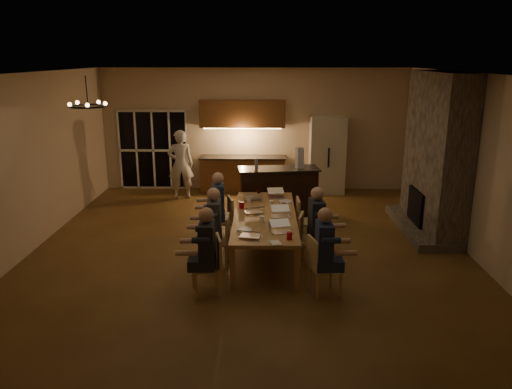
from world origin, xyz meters
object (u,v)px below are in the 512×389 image
object	(u,v)px
chair_right_near	(325,266)
plate_left	(244,230)
laptop_d	(281,211)
bar_blender	(300,158)
standing_person	(181,164)
can_right	(284,206)
refrigerator	(327,155)
plate_far	(285,201)
person_left_far	(219,208)
mug_back	(249,200)
chair_right_far	(308,221)
redcup_far	(270,191)
redcup_mid	(242,205)
redcup_near	(289,236)
laptop_c	(253,207)
laptop_f	(276,193)
chair_left_near	(206,266)
person_left_near	(207,252)
chair_left_mid	(216,241)
mug_mid	(271,203)
laptop_e	(253,193)
chair_left_far	(220,221)
person_left_mid	(214,227)
bar_island	(278,192)
mug_front	(262,219)
laptop_b	(282,226)
chair_right_mid	(312,240)
bar_bottle	(256,164)
dining_table	(265,234)
laptop_a	(250,230)
person_right_mid	(316,226)
person_right_near	(324,253)
chandelier	(88,106)

from	to	relation	value
chair_right_near	plate_left	xyz separation A→B (m)	(-1.24, 0.70, 0.31)
laptop_d	bar_blender	xyz separation A→B (m)	(0.48, 2.49, 0.45)
chair_right_near	standing_person	bearing A→B (deg)	13.51
can_right	refrigerator	bearing A→B (deg)	72.39
plate_far	person_left_far	bearing A→B (deg)	-170.12
mug_back	plate_far	xyz separation A→B (m)	(0.70, 0.07, -0.04)
chair_right_far	person_left_far	xyz separation A→B (m)	(-1.71, 0.05, 0.24)
redcup_far	bar_blender	world-z (taller)	bar_blender
redcup_mid	can_right	world-z (taller)	same
redcup_near	redcup_far	world-z (taller)	same
laptop_c	laptop_f	xyz separation A→B (m)	(0.44, 0.97, 0.00)
chair_left_near	person_left_near	world-z (taller)	person_left_near
mug_back	redcup_far	size ratio (longest dim) A/B	0.83
person_left_near	chair_left_mid	bearing A→B (deg)	177.68
mug_mid	laptop_c	bearing A→B (deg)	-128.09
person_left_far	can_right	distance (m)	1.27
mug_mid	laptop_e	bearing A→B (deg)	126.10
chair_left_far	person_left_mid	bearing A→B (deg)	-15.72
bar_island	chair_left_near	xyz separation A→B (m)	(-1.18, -3.92, -0.10)
chair_left_mid	bar_blender	distance (m)	3.42
person_left_far	bar_blender	size ratio (longest dim) A/B	3.01
person_left_far	mug_front	size ratio (longest dim) A/B	13.80
laptop_b	chair_right_mid	bearing A→B (deg)	27.58
mug_back	bar_bottle	bearing A→B (deg)	85.65
bar_island	standing_person	bearing A→B (deg)	143.55
laptop_b	dining_table	bearing A→B (deg)	92.71
chair_left_near	laptop_d	world-z (taller)	laptop_d
laptop_b	laptop_e	world-z (taller)	same
standing_person	laptop_a	distance (m)	5.18
chair_right_far	laptop_a	xyz separation A→B (m)	(-1.05, -1.67, 0.42)
chair_left_near	person_right_mid	world-z (taller)	person_right_mid
dining_table	can_right	xyz separation A→B (m)	(0.35, 0.35, 0.44)
bar_blender	person_left_near	bearing A→B (deg)	-132.56
bar_bottle	chair_left_mid	bearing A→B (deg)	-102.90
chair_right_near	laptop_a	distance (m)	1.28
laptop_f	can_right	bearing A→B (deg)	-87.61
dining_table	person_right_near	size ratio (longest dim) A/B	2.19
plate_left	chandelier	bearing A→B (deg)	-177.73
chair_left_far	person_left_far	xyz separation A→B (m)	(-0.03, 0.05, 0.24)
bar_bottle	person_left_far	bearing A→B (deg)	-112.62
bar_island	person_right_mid	world-z (taller)	person_right_mid
refrigerator	person_right_mid	xyz separation A→B (m)	(-0.74, -4.77, -0.31)
chandelier	bar_island	bearing A→B (deg)	47.77
laptop_b	can_right	xyz separation A→B (m)	(0.08, 1.27, -0.05)
plate_far	laptop_c	bearing A→B (deg)	-130.99
laptop_c	laptop_f	bearing A→B (deg)	-133.86
dining_table	laptop_d	size ratio (longest dim) A/B	9.46
chair_left_far	redcup_far	world-z (taller)	chair_left_far
chair_right_near	chair_left_far	bearing A→B (deg)	23.73
chair_left_mid	mug_front	xyz separation A→B (m)	(0.78, 0.12, 0.36)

